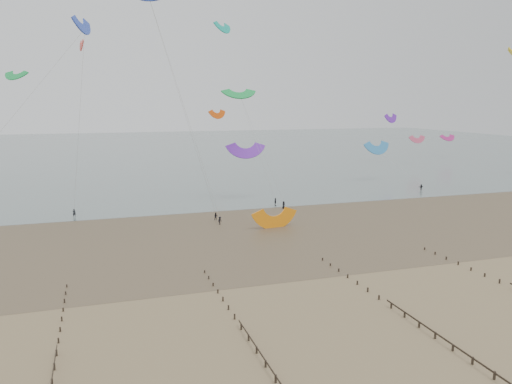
% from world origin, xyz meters
% --- Properties ---
extents(ground, '(500.00, 500.00, 0.00)m').
position_xyz_m(ground, '(0.00, 0.00, 0.00)').
color(ground, brown).
rests_on(ground, ground).
extents(sea_and_shore, '(500.00, 665.00, 0.03)m').
position_xyz_m(sea_and_shore, '(-4.08, 34.40, 0.01)').
color(sea_and_shore, '#475654').
rests_on(sea_and_shore, ground).
extents(groynes, '(72.16, 50.16, 1.00)m').
position_xyz_m(groynes, '(4.00, -19.05, 0.47)').
color(groynes, black).
rests_on(groynes, ground).
extents(kitesurfers, '(152.61, 21.66, 1.85)m').
position_xyz_m(kitesurfers, '(17.20, 49.87, 0.82)').
color(kitesurfers, black).
rests_on(kitesurfers, ground).
extents(grounded_kite, '(8.31, 6.81, 4.23)m').
position_xyz_m(grounded_kite, '(3.92, 32.93, 0.00)').
color(grounded_kite, orange).
rests_on(grounded_kite, ground).
extents(kites_airborne, '(230.73, 112.01, 42.28)m').
position_xyz_m(kites_airborne, '(-7.02, 87.20, 20.45)').
color(kites_airborne, red).
rests_on(kites_airborne, ground).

